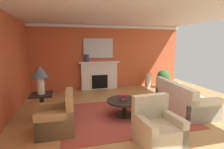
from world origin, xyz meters
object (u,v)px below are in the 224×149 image
coffee_table (124,104)px  table_lamp (40,74)px  sofa (182,100)px  armchair_facing_fireplace (157,129)px  fireplace (99,76)px  potted_plant (163,77)px  armchair_near_window (58,119)px  vase_mantel_left (87,58)px  side_table (42,105)px  mantel_mirror (98,48)px  vase_tall_corner (148,80)px

coffee_table → table_lamp: bearing=171.4°
sofa → armchair_facing_fireplace: (-1.71, -1.53, 0.01)m
fireplace → potted_plant: (2.86, -0.59, -0.09)m
sofa → armchair_facing_fireplace: bearing=-138.1°
armchair_near_window → vase_mantel_left: size_ratio=3.03×
armchair_near_window → coffee_table: bearing=16.0°
armchair_facing_fireplace → side_table: 3.01m
sofa → armchair_near_window: size_ratio=2.28×
side_table → potted_plant: size_ratio=0.84×
fireplace → table_lamp: size_ratio=2.40×
table_lamp → mantel_mirror: bearing=54.5°
armchair_facing_fireplace → side_table: size_ratio=1.36×
coffee_table → vase_mantel_left: 3.30m
mantel_mirror → vase_mantel_left: bearing=-162.8°
mantel_mirror → sofa: size_ratio=0.60×
mantel_mirror → coffee_table: mantel_mirror is taller
sofa → table_lamp: table_lamp is taller
table_lamp → vase_mantel_left: bearing=60.9°
armchair_facing_fireplace → vase_tall_corner: bearing=65.7°
table_lamp → fireplace: bearing=53.3°
armchair_near_window → vase_tall_corner: 5.10m
sofa → side_table: 4.11m
side_table → table_lamp: (0.00, 0.00, 0.82)m
armchair_near_window → sofa: bearing=8.4°
mantel_mirror → side_table: size_ratio=1.87×
sofa → vase_mantel_left: size_ratio=6.90×
armchair_facing_fireplace → coffee_table: armchair_facing_fireplace is taller
armchair_near_window → table_lamp: table_lamp is taller
armchair_facing_fireplace → vase_mantel_left: size_ratio=3.03×
side_table → vase_tall_corner: side_table is taller
table_lamp → vase_tall_corner: table_lamp is taller
fireplace → vase_mantel_left: size_ratio=5.75×
sofa → coffee_table: bearing=-179.0°
table_lamp → vase_tall_corner: 5.06m
armchair_facing_fireplace → coffee_table: (-0.18, 1.50, 0.03)m
vase_tall_corner → fireplace: bearing=172.4°
table_lamp → potted_plant: table_lamp is taller
vase_mantel_left → coffee_table: bearing=-77.3°
fireplace → table_lamp: (-2.06, -2.77, 0.64)m
armchair_near_window → armchair_facing_fireplace: 2.19m
coffee_table → vase_tall_corner: 3.51m
mantel_mirror → sofa: (2.03, -3.19, -1.52)m
mantel_mirror → potted_plant: 3.23m
fireplace → vase_mantel_left: bearing=-174.8°
armchair_facing_fireplace → potted_plant: bearing=57.6°
fireplace → coffee_table: (0.14, -3.10, -0.25)m
coffee_table → vase_mantel_left: vase_mantel_left is taller
armchair_facing_fireplace → side_table: (-2.38, 1.84, 0.09)m
coffee_table → armchair_near_window: bearing=-164.0°
armchair_facing_fireplace → potted_plant: (2.54, 4.01, 0.19)m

